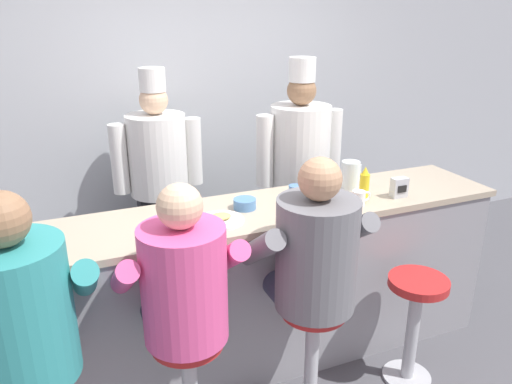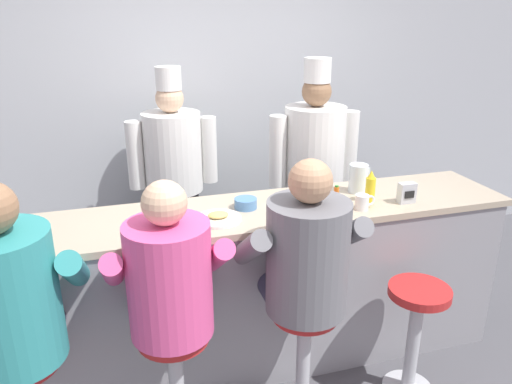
# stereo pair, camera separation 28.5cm
# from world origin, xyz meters

# --- Properties ---
(wall_back) EXTENTS (10.00, 0.06, 2.70)m
(wall_back) POSITION_xyz_m (0.00, 1.84, 1.35)
(wall_back) COLOR #B2B7BC
(wall_back) RESTS_ON ground_plane
(diner_counter) EXTENTS (3.09, 0.61, 1.05)m
(diner_counter) POSITION_xyz_m (0.00, 0.30, 0.52)
(diner_counter) COLOR gray
(diner_counter) RESTS_ON ground_plane
(ketchup_bottle_red) EXTENTS (0.07, 0.07, 0.24)m
(ketchup_bottle_red) POSITION_xyz_m (0.20, 0.11, 1.16)
(ketchup_bottle_red) COLOR red
(ketchup_bottle_red) RESTS_ON diner_counter
(mustard_bottle_yellow) EXTENTS (0.06, 0.06, 0.20)m
(mustard_bottle_yellow) POSITION_xyz_m (0.67, 0.23, 1.14)
(mustard_bottle_yellow) COLOR yellow
(mustard_bottle_yellow) RESTS_ON diner_counter
(hot_sauce_bottle_orange) EXTENTS (0.03, 0.03, 0.15)m
(hot_sauce_bottle_orange) POSITION_xyz_m (0.42, 0.17, 1.12)
(hot_sauce_bottle_orange) COLOR orange
(hot_sauce_bottle_orange) RESTS_ON diner_counter
(water_pitcher_clear) EXTENTS (0.14, 0.12, 0.18)m
(water_pitcher_clear) POSITION_xyz_m (0.68, 0.40, 1.14)
(water_pitcher_clear) COLOR silver
(water_pitcher_clear) RESTS_ON diner_counter
(breakfast_plate) EXTENTS (0.26, 0.26, 0.05)m
(breakfast_plate) POSITION_xyz_m (-0.28, 0.21, 1.06)
(breakfast_plate) COLOR white
(breakfast_plate) RESTS_ON diner_counter
(cereal_bowl) EXTENTS (0.13, 0.13, 0.06)m
(cereal_bowl) POSITION_xyz_m (-0.08, 0.34, 1.08)
(cereal_bowl) COLOR #4C7FB7
(cereal_bowl) RESTS_ON diner_counter
(coffee_mug_white) EXTENTS (0.13, 0.08, 0.09)m
(coffee_mug_white) POSITION_xyz_m (0.57, 0.13, 1.09)
(coffee_mug_white) COLOR white
(coffee_mug_white) RESTS_ON diner_counter
(coffee_mug_blue) EXTENTS (0.12, 0.08, 0.08)m
(coffee_mug_blue) POSITION_xyz_m (0.28, 0.39, 1.09)
(coffee_mug_blue) COLOR #4C7AB2
(coffee_mug_blue) RESTS_ON diner_counter
(napkin_dispenser_chrome) EXTENTS (0.10, 0.06, 0.13)m
(napkin_dispenser_chrome) POSITION_xyz_m (0.88, 0.15, 1.11)
(napkin_dispenser_chrome) COLOR silver
(napkin_dispenser_chrome) RESTS_ON diner_counter
(diner_seated_teal) EXTENTS (0.65, 0.64, 1.53)m
(diner_seated_teal) POSITION_xyz_m (-1.29, -0.21, 0.96)
(diner_seated_teal) COLOR #B2B5BA
(diner_seated_teal) RESTS_ON ground_plane
(diner_seated_pink) EXTENTS (0.60, 0.59, 1.46)m
(diner_seated_pink) POSITION_xyz_m (-0.61, -0.22, 0.93)
(diner_seated_pink) COLOR #B2B5BA
(diner_seated_pink) RESTS_ON ground_plane
(diner_seated_grey) EXTENTS (0.63, 0.62, 1.50)m
(diner_seated_grey) POSITION_xyz_m (0.07, -0.21, 0.95)
(diner_seated_grey) COLOR #B2B5BA
(diner_seated_grey) RESTS_ON ground_plane
(empty_stool_round) EXTENTS (0.35, 0.35, 0.70)m
(empty_stool_round) POSITION_xyz_m (0.76, -0.25, 0.47)
(empty_stool_round) COLOR #B2B5BA
(empty_stool_round) RESTS_ON ground_plane
(cook_in_whites_near) EXTENTS (0.69, 0.44, 1.76)m
(cook_in_whites_near) POSITION_xyz_m (-0.36, 1.42, 0.97)
(cook_in_whites_near) COLOR #232328
(cook_in_whites_near) RESTS_ON ground_plane
(cook_in_whites_far) EXTENTS (0.71, 0.46, 1.83)m
(cook_in_whites_far) POSITION_xyz_m (0.66, 1.08, 1.00)
(cook_in_whites_far) COLOR #232328
(cook_in_whites_far) RESTS_ON ground_plane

